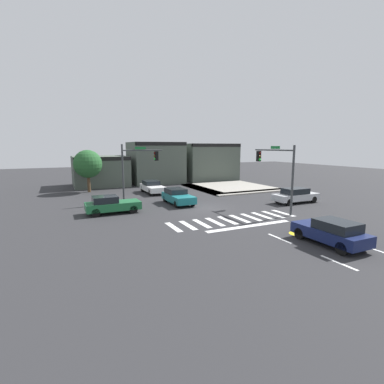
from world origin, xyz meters
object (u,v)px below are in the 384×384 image
(car_silver, at_px, (296,195))
(car_teal, at_px, (178,196))
(traffic_signal_northwest, at_px, (138,163))
(roadside_tree, at_px, (88,164))
(car_navy, at_px, (331,232))
(car_white, at_px, (152,187))
(car_green, at_px, (111,205))
(traffic_signal_southeast, at_px, (277,166))

(car_silver, bearing_deg, car_teal, -22.92)
(traffic_signal_northwest, relative_size, car_teal, 1.31)
(car_silver, xyz_separation_m, roadside_tree, (-17.56, 15.62, 2.64))
(car_navy, bearing_deg, car_white, 9.33)
(traffic_signal_northwest, height_order, car_white, traffic_signal_northwest)
(car_navy, bearing_deg, car_green, 36.76)
(car_teal, bearing_deg, car_silver, 67.08)
(car_teal, relative_size, car_silver, 0.93)
(car_teal, bearing_deg, car_green, -78.22)
(car_green, xyz_separation_m, car_silver, (17.06, -3.13, 0.00))
(traffic_signal_northwest, bearing_deg, car_navy, -69.86)
(car_white, height_order, car_silver, car_silver)
(traffic_signal_northwest, distance_m, car_silver, 15.80)
(traffic_signal_northwest, xyz_separation_m, roadside_tree, (-3.93, 8.24, -0.42))
(car_teal, relative_size, roadside_tree, 0.86)
(car_green, distance_m, car_silver, 17.34)
(traffic_signal_southeast, xyz_separation_m, car_white, (-6.68, 13.52, -3.13))
(traffic_signal_northwest, bearing_deg, car_green, -128.90)
(car_green, bearing_deg, traffic_signal_northwest, 51.10)
(traffic_signal_southeast, height_order, roadside_tree, traffic_signal_southeast)
(car_navy, bearing_deg, traffic_signal_southeast, -20.86)
(traffic_signal_southeast, bearing_deg, car_teal, 45.75)
(roadside_tree, bearing_deg, traffic_signal_northwest, -64.53)
(car_silver, relative_size, roadside_tree, 0.92)
(car_teal, bearing_deg, traffic_signal_northwest, -133.63)
(car_navy, relative_size, roadside_tree, 0.82)
(traffic_signal_southeast, distance_m, car_green, 14.16)
(car_teal, distance_m, roadside_tree, 13.40)
(traffic_signal_southeast, distance_m, car_navy, 9.29)
(traffic_signal_southeast, relative_size, car_teal, 1.28)
(traffic_signal_southeast, height_order, car_white, traffic_signal_southeast)
(car_teal, xyz_separation_m, car_silver, (10.59, -4.48, 0.01))
(car_teal, height_order, roadside_tree, roadside_tree)
(car_navy, bearing_deg, car_silver, -36.11)
(car_white, bearing_deg, roadside_tree, -120.07)
(car_navy, bearing_deg, traffic_signal_northwest, 20.14)
(car_white, bearing_deg, car_teal, 1.92)
(traffic_signal_southeast, distance_m, traffic_signal_northwest, 13.19)
(car_green, relative_size, car_navy, 1.05)
(car_silver, bearing_deg, traffic_signal_northwest, -28.42)
(car_teal, height_order, car_silver, car_silver)
(car_white, distance_m, car_silver, 15.97)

